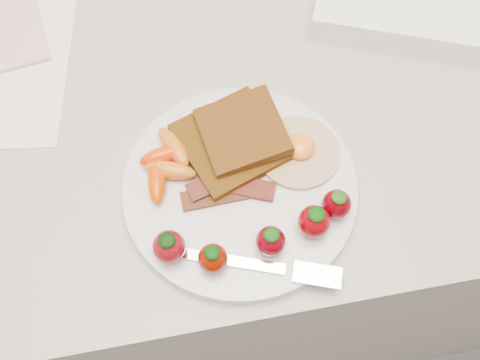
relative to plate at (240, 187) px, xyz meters
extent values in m
cube|color=gray|center=(-0.01, 0.15, -0.46)|extent=(2.00, 0.60, 0.90)
cylinder|color=silver|center=(0.00, 0.00, 0.00)|extent=(0.27, 0.27, 0.02)
cube|color=black|center=(0.00, 0.05, 0.02)|extent=(0.14, 0.14, 0.01)
cube|color=#3A1F09|center=(0.01, 0.06, 0.03)|extent=(0.11, 0.11, 0.02)
cylinder|color=beige|center=(0.07, 0.03, 0.01)|extent=(0.11, 0.11, 0.01)
ellipsoid|color=orange|center=(0.08, 0.03, 0.02)|extent=(0.04, 0.04, 0.02)
cube|color=#330E03|center=(-0.02, -0.01, 0.01)|extent=(0.09, 0.03, 0.00)
cube|color=#410F12|center=(-0.01, 0.00, 0.01)|extent=(0.09, 0.06, 0.00)
cube|color=black|center=(-0.01, 0.01, 0.02)|extent=(0.10, 0.05, 0.00)
ellipsoid|color=#E83200|center=(-0.08, 0.05, 0.02)|extent=(0.06, 0.03, 0.02)
ellipsoid|color=#D55F14|center=(-0.08, 0.03, 0.02)|extent=(0.06, 0.04, 0.02)
ellipsoid|color=#C54000|center=(-0.09, 0.02, 0.02)|extent=(0.03, 0.06, 0.02)
ellipsoid|color=#C56018|center=(-0.07, 0.06, 0.02)|extent=(0.04, 0.06, 0.02)
ellipsoid|color=maroon|center=(-0.09, -0.07, 0.03)|extent=(0.03, 0.03, 0.04)
ellipsoid|color=black|center=(-0.09, -0.07, 0.05)|extent=(0.02, 0.02, 0.01)
ellipsoid|color=#680E00|center=(-0.04, -0.09, 0.03)|extent=(0.03, 0.03, 0.04)
ellipsoid|color=black|center=(-0.04, -0.09, 0.04)|extent=(0.02, 0.02, 0.01)
ellipsoid|color=#5C0009|center=(0.02, -0.08, 0.03)|extent=(0.03, 0.03, 0.04)
ellipsoid|color=#0B3E09|center=(0.02, -0.08, 0.05)|extent=(0.02, 0.02, 0.01)
ellipsoid|color=#740007|center=(0.07, -0.07, 0.03)|extent=(0.04, 0.04, 0.04)
ellipsoid|color=#063905|center=(0.07, -0.07, 0.05)|extent=(0.02, 0.02, 0.01)
ellipsoid|color=#540007|center=(0.10, -0.05, 0.03)|extent=(0.03, 0.03, 0.04)
ellipsoid|color=#1A480A|center=(0.10, -0.05, 0.05)|extent=(0.02, 0.02, 0.01)
cube|color=white|center=(-0.03, -0.09, 0.01)|extent=(0.12, 0.05, 0.00)
cube|color=silver|center=(0.06, -0.12, 0.01)|extent=(0.06, 0.04, 0.00)
cube|color=beige|center=(-0.27, 0.30, 0.00)|extent=(0.12, 0.16, 0.01)
camera|label=1|loc=(-0.05, -0.26, 0.56)|focal=40.00mm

